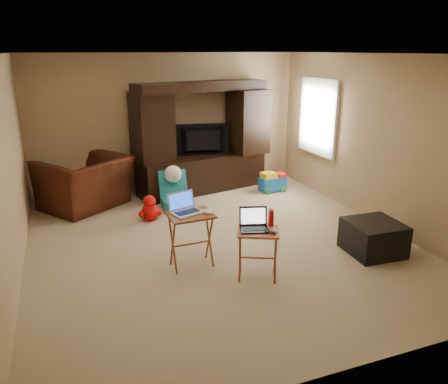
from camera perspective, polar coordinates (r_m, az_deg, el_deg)
name	(u,v)px	position (r m, az deg, el deg)	size (l,w,h in m)	color
floor	(219,243)	(6.09, -0.67, -6.62)	(5.50, 5.50, 0.00)	tan
ceiling	(218,54)	(5.53, -0.77, 17.62)	(5.50, 5.50, 0.00)	silver
wall_back	(168,123)	(8.27, -7.30, 8.95)	(5.00, 5.00, 0.00)	tan
wall_front	(346,235)	(3.35, 15.61, -5.39)	(5.00, 5.00, 0.00)	tan
wall_left	(6,173)	(5.40, -26.56, 2.25)	(5.50, 5.50, 0.00)	tan
wall_right	(376,141)	(6.92, 19.26, 6.30)	(5.50, 5.50, 0.00)	tan
window_pane	(319,117)	(8.12, 12.30, 9.58)	(1.20, 1.20, 0.00)	white
window_frame	(318,117)	(8.11, 12.18, 9.58)	(0.06, 1.14, 1.34)	white
entertainment_center	(202,138)	(8.08, -2.88, 7.09)	(2.46, 0.61, 2.01)	black
television	(203,140)	(8.05, -2.78, 6.74)	(1.02, 0.13, 0.59)	black
recliner	(85,183)	(7.66, -17.68, 1.13)	(1.30, 1.14, 0.85)	#4D2010
child_rocker	(176,190)	(7.32, -6.33, 0.22)	(0.47, 0.53, 0.62)	#16747D
plush_toy	(150,208)	(6.88, -9.67, -2.04)	(0.37, 0.31, 0.41)	red
push_toy	(273,181)	(8.26, 6.36, 1.40)	(0.50, 0.36, 0.38)	blue
ottoman	(373,237)	(6.05, 18.93, -5.64)	(0.66, 0.66, 0.42)	black
tray_table_left	(191,240)	(5.34, -4.29, -6.32)	(0.53, 0.42, 0.69)	#A25927
tray_table_right	(258,255)	(5.08, 4.41, -8.16)	(0.46, 0.37, 0.60)	#AD5829
laptop_left	(187,204)	(5.19, -4.82, -1.57)	(0.36, 0.29, 0.24)	#B6B5BA
laptop_right	(254,220)	(4.91, 4.01, -3.72)	(0.32, 0.26, 0.24)	black
mouse_left	(208,212)	(5.19, -2.15, -2.58)	(0.09, 0.14, 0.06)	white
mouse_right	(273,231)	(4.90, 6.48, -5.05)	(0.08, 0.12, 0.05)	#46464B
water_bottle	(271,218)	(5.07, 6.19, -3.40)	(0.06, 0.06, 0.19)	red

